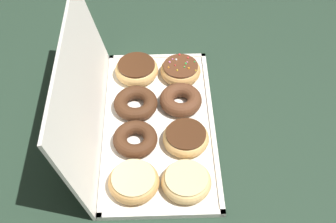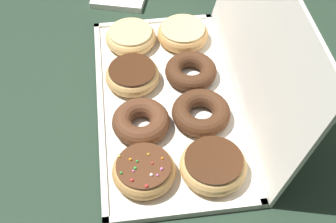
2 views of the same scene
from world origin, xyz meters
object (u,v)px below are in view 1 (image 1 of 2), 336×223
Objects in this scene: glazed_ring_donut_0 at (184,181)px; chocolate_cake_ring_donut_2 at (179,100)px; donut_box at (158,125)px; sprinkle_donut_3 at (179,70)px; chocolate_frosted_donut_1 at (184,138)px; chocolate_cake_ring_donut_6 at (134,103)px; chocolate_frosted_donut_7 at (135,69)px; glazed_ring_donut_4 at (132,181)px; chocolate_cake_ring_donut_5 at (133,139)px.

chocolate_cake_ring_donut_2 reaches higher than glazed_ring_donut_0.
sprinkle_donut_3 reaches higher than donut_box.
chocolate_frosted_donut_1 is (-0.06, -0.07, 0.02)m from donut_box.
chocolate_cake_ring_donut_6 is 0.13m from chocolate_frosted_donut_7.
donut_box is 0.09m from chocolate_frosted_donut_1.
chocolate_frosted_donut_7 is (0.01, 0.12, 0.00)m from sprinkle_donut_3.
chocolate_cake_ring_donut_2 is 0.28m from glazed_ring_donut_4.
sprinkle_donut_3 is at bearing -19.59° from donut_box.
sprinkle_donut_3 is at bearing -92.64° from chocolate_frosted_donut_7.
chocolate_cake_ring_donut_6 is at bearing 46.31° from chocolate_frosted_donut_1.
chocolate_cake_ring_donut_2 is 0.17m from chocolate_frosted_donut_7.
chocolate_cake_ring_donut_2 is 0.11m from sprinkle_donut_3.
glazed_ring_donut_0 is 1.04× the size of chocolate_cake_ring_donut_5.
glazed_ring_donut_0 is 0.39m from chocolate_frosted_donut_7.
chocolate_cake_ring_donut_5 is at bearing -0.52° from glazed_ring_donut_4.
chocolate_frosted_donut_7 is (0.12, 0.12, 0.00)m from chocolate_cake_ring_donut_2.
chocolate_frosted_donut_1 is at bearing -90.71° from chocolate_cake_ring_donut_5.
chocolate_frosted_donut_7 reaches higher than chocolate_cake_ring_donut_2.
glazed_ring_donut_4 is at bearing 161.02° from sprinkle_donut_3.
sprinkle_donut_3 is (0.18, -0.06, 0.02)m from donut_box.
glazed_ring_donut_4 is 1.01× the size of chocolate_cake_ring_donut_6.
chocolate_frosted_donut_1 is 0.97× the size of glazed_ring_donut_4.
chocolate_cake_ring_donut_5 is 0.25m from chocolate_frosted_donut_7.
sprinkle_donut_3 is at bearing -2.61° from chocolate_cake_ring_donut_2.
donut_box is 4.35× the size of chocolate_frosted_donut_7.
chocolate_cake_ring_donut_5 is at bearing 136.85° from chocolate_cake_ring_donut_2.
chocolate_frosted_donut_1 reaches higher than glazed_ring_donut_4.
glazed_ring_donut_4 is 0.12m from chocolate_cake_ring_donut_5.
chocolate_frosted_donut_1 is 0.99× the size of chocolate_cake_ring_donut_6.
sprinkle_donut_3 reaches higher than chocolate_cake_ring_donut_6.
chocolate_cake_ring_donut_5 is at bearing 152.73° from sprinkle_donut_3.
chocolate_cake_ring_donut_2 is at bearing -43.15° from chocolate_cake_ring_donut_5.
chocolate_frosted_donut_1 is 0.95× the size of chocolate_frosted_donut_7.
chocolate_cake_ring_donut_5 is (0.13, 0.12, -0.00)m from glazed_ring_donut_0.
chocolate_cake_ring_donut_5 is at bearing 89.29° from chocolate_frosted_donut_1.
donut_box is at bearing -133.42° from chocolate_cake_ring_donut_6.
glazed_ring_donut_0 is 0.27m from chocolate_cake_ring_donut_6.
chocolate_cake_ring_donut_2 is (0.13, 0.01, -0.00)m from chocolate_frosted_donut_1.
donut_box is 4.55× the size of chocolate_cake_ring_donut_6.
chocolate_cake_ring_donut_6 is (-0.01, 0.12, -0.00)m from chocolate_cake_ring_donut_2.
chocolate_cake_ring_donut_6 reaches higher than chocolate_cake_ring_donut_5.
sprinkle_donut_3 is (0.24, 0.00, 0.00)m from chocolate_frosted_donut_1.
sprinkle_donut_3 is 0.27m from chocolate_cake_ring_donut_5.
chocolate_cake_ring_donut_2 is at bearing 2.77° from chocolate_frosted_donut_1.
sprinkle_donut_3 is at bearing -18.98° from glazed_ring_donut_4.
sprinkle_donut_3 reaches higher than glazed_ring_donut_4.
chocolate_cake_ring_donut_2 is at bearing -86.15° from chocolate_cake_ring_donut_6.
chocolate_frosted_donut_1 is 0.28m from chocolate_frosted_donut_7.
chocolate_frosted_donut_1 is at bearing -177.23° from chocolate_cake_ring_donut_2.
donut_box is 0.20m from glazed_ring_donut_0.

